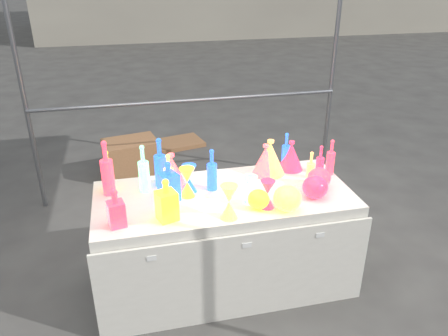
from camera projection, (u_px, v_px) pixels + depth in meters
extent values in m
plane|color=#5F5C57|center=(224.00, 278.00, 3.39)|extent=(80.00, 80.00, 0.00)
cylinder|color=gray|center=(22.00, 89.00, 3.89)|extent=(0.04, 0.04, 2.40)
cylinder|color=gray|center=(333.00, 71.00, 4.50)|extent=(0.04, 0.04, 2.40)
cylinder|color=gray|center=(190.00, 101.00, 4.25)|extent=(3.00, 0.04, 0.04)
cube|color=white|center=(224.00, 238.00, 3.23)|extent=(1.80, 0.80, 0.75)
cube|color=white|center=(238.00, 278.00, 2.88)|extent=(1.84, 0.02, 0.68)
cube|color=white|center=(152.00, 258.00, 2.64)|extent=(0.06, 0.00, 0.03)
cube|color=white|center=(247.00, 245.00, 2.76)|extent=(0.06, 0.00, 0.03)
cube|color=white|center=(320.00, 235.00, 2.86)|extent=(0.06, 0.00, 0.03)
cube|color=#A6724B|center=(132.00, 158.00, 4.94)|extent=(0.65, 0.53, 0.42)
cube|color=#A6724B|center=(179.00, 143.00, 5.84)|extent=(0.70, 0.57, 0.05)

